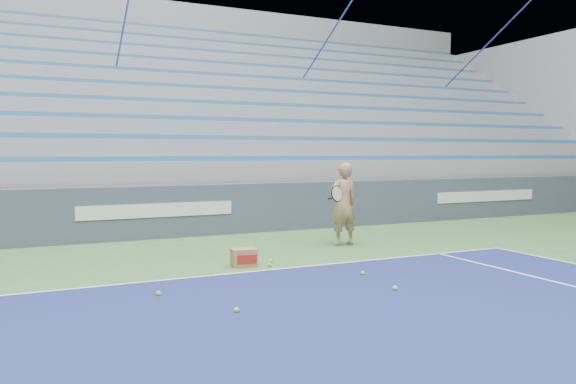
{
  "coord_description": "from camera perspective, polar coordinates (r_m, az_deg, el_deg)",
  "views": [
    {
      "loc": [
        -2.44,
        4.16,
        1.79
      ],
      "look_at": [
        1.41,
        12.38,
        1.15
      ],
      "focal_mm": 35.0,
      "sensor_mm": 36.0,
      "label": 1
    }
  ],
  "objects": [
    {
      "name": "tennis_ball_3",
      "position": [
        9.18,
        -1.79,
        -7.0
      ],
      "size": [
        0.07,
        0.07,
        0.07
      ],
      "primitive_type": "sphere",
      "color": "#B1E82F",
      "rests_on": "ground"
    },
    {
      "name": "sponsor_barrier",
      "position": [
        12.04,
        -13.24,
        -1.99
      ],
      "size": [
        30.0,
        0.32,
        1.1
      ],
      "color": "#3E485E",
      "rests_on": "ground"
    },
    {
      "name": "tennis_player",
      "position": [
        10.83,
        5.63,
        -1.22
      ],
      "size": [
        0.91,
        0.83,
        1.6
      ],
      "color": "tan",
      "rests_on": "ground"
    },
    {
      "name": "ball_box",
      "position": [
        8.89,
        -4.5,
        -6.66
      ],
      "size": [
        0.42,
        0.35,
        0.29
      ],
      "color": "#966E48",
      "rests_on": "ground"
    },
    {
      "name": "tennis_ball_1",
      "position": [
        8.86,
        -1.85,
        -7.4
      ],
      "size": [
        0.07,
        0.07,
        0.07
      ],
      "primitive_type": "sphere",
      "color": "#B1E82F",
      "rests_on": "ground"
    },
    {
      "name": "tennis_ball_2",
      "position": [
        7.28,
        -13.04,
        -10.02
      ],
      "size": [
        0.07,
        0.07,
        0.07
      ],
      "primitive_type": "sphere",
      "color": "#B1E82F",
      "rests_on": "ground"
    },
    {
      "name": "tennis_ball_4",
      "position": [
        6.41,
        -5.25,
        -11.87
      ],
      "size": [
        0.07,
        0.07,
        0.07
      ],
      "primitive_type": "sphere",
      "color": "#B1E82F",
      "rests_on": "ground"
    },
    {
      "name": "bleachers",
      "position": [
        17.62,
        -17.19,
        5.68
      ],
      "size": [
        31.0,
        9.15,
        7.3
      ],
      "color": "gray",
      "rests_on": "ground"
    },
    {
      "name": "tennis_ball_5",
      "position": [
        7.49,
        10.83,
        -9.59
      ],
      "size": [
        0.07,
        0.07,
        0.07
      ],
      "primitive_type": "sphere",
      "color": "#B1E82F",
      "rests_on": "ground"
    },
    {
      "name": "tennis_ball_0",
      "position": [
        8.32,
        7.62,
        -8.18
      ],
      "size": [
        0.07,
        0.07,
        0.07
      ],
      "primitive_type": "sphere",
      "color": "#B1E82F",
      "rests_on": "ground"
    }
  ]
}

